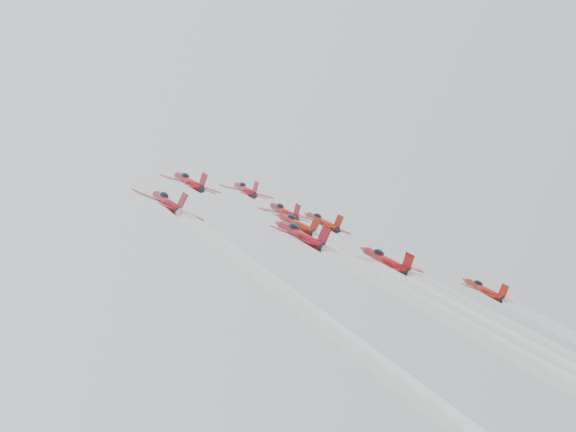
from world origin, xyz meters
TOP-DOWN VIEW (x-y plane):
  - jet_lead at (3.57, 22.89)m, footprint 10.57×12.70m
  - jet_row2_left at (-13.40, 8.64)m, footprint 9.96×11.97m
  - jet_row2_center at (2.83, 7.98)m, footprint 9.51×11.42m
  - jet_row2_right at (11.52, 10.15)m, footprint 10.20×12.26m
  - jet_center at (-0.95, -36.80)m, footprint 9.35×79.20m
  - jet_rear_farleft at (-26.25, -48.17)m, footprint 8.55×72.43m

SIDE VIEW (x-z plane):
  - jet_rear_farleft at x=-26.25m, z-range 62.18..122.76m
  - jet_center at x=-0.95m, z-range 68.82..135.06m
  - jet_row2_center at x=2.83m, z-range 134.58..144.05m
  - jet_row2_left at x=-13.40m, z-range 134.91..144.83m
  - jet_row2_right at x=11.52m, z-range 136.05..146.21m
  - jet_lead at x=3.57m, z-range 146.48..157.00m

